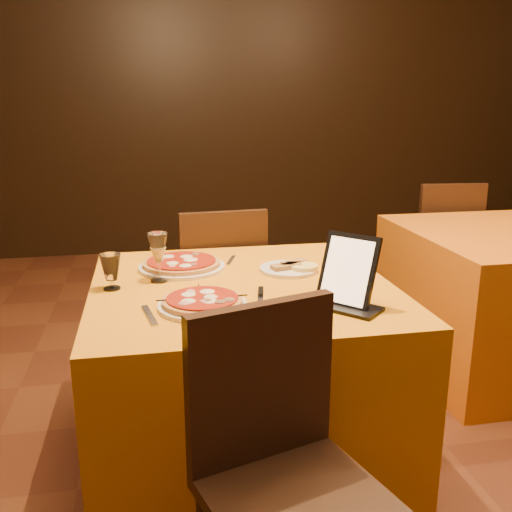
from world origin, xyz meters
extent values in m
cube|color=#5E2D19|center=(0.00, 0.00, -0.01)|extent=(6.00, 7.00, 0.01)
cube|color=black|center=(0.00, 3.50, 1.40)|extent=(6.00, 0.01, 2.80)
cube|color=orange|center=(-0.48, 0.07, 0.38)|extent=(1.10, 1.10, 0.75)
cube|color=#CC670D|center=(1.08, 0.67, 0.38)|extent=(1.10, 1.10, 0.75)
cylinder|color=white|center=(-0.65, -0.16, 0.76)|extent=(0.30, 0.30, 0.01)
cylinder|color=#AD4C23|center=(-0.65, -0.16, 0.77)|extent=(0.27, 0.27, 0.02)
cylinder|color=white|center=(-0.69, 0.31, 0.76)|extent=(0.35, 0.35, 0.01)
cylinder|color=#AD4C23|center=(-0.69, 0.31, 0.77)|extent=(0.31, 0.31, 0.02)
cylinder|color=white|center=(-0.27, 0.20, 0.76)|extent=(0.23, 0.23, 0.01)
cylinder|color=olive|center=(-0.27, 0.20, 0.77)|extent=(0.14, 0.14, 0.02)
cube|color=black|center=(-0.18, -0.22, 0.87)|extent=(0.20, 0.21, 0.23)
cube|color=silver|center=(-0.45, -0.14, 0.75)|extent=(0.06, 0.22, 0.01)
cube|color=silver|center=(-0.82, -0.20, 0.75)|extent=(0.05, 0.18, 0.01)
cube|color=#B9B9C0|center=(-0.48, 0.38, 0.75)|extent=(0.06, 0.14, 0.01)
camera|label=1|loc=(-0.81, -1.92, 1.41)|focal=40.00mm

